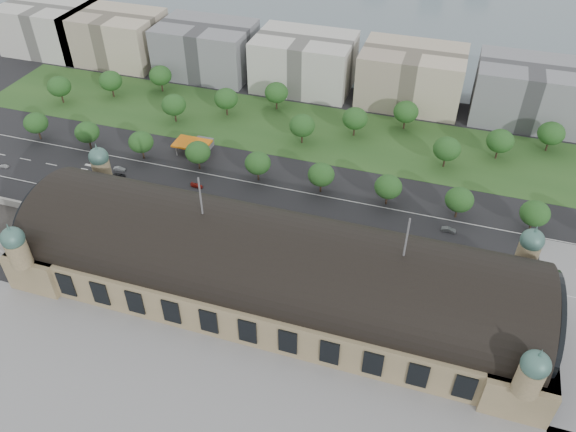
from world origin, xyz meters
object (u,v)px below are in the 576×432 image
(traffic_car_1, at_px, (119,169))
(parked_car_3, at_px, (169,219))
(bus_mid, at_px, (322,237))
(traffic_car_2, at_px, (118,175))
(petrol_station, at_px, (198,143))
(traffic_car_4, at_px, (307,227))
(traffic_car_5, at_px, (449,230))
(parked_car_6, at_px, (188,216))
(traffic_car_3, at_px, (197,186))
(parked_car_5, at_px, (168,214))
(bus_east, at_px, (423,256))
(parked_car_1, at_px, (105,206))
(bus_west, at_px, (310,234))
(traffic_car_0, at_px, (4,166))
(parked_car_2, at_px, (162,210))
(parked_car_0, at_px, (132,211))
(parked_car_4, at_px, (146,207))

(traffic_car_1, bearing_deg, parked_car_3, -129.46)
(bus_mid, bearing_deg, traffic_car_2, 78.68)
(petrol_station, height_order, traffic_car_4, petrol_station)
(traffic_car_5, xyz_separation_m, parked_car_6, (-85.73, -19.85, -0.11))
(traffic_car_2, height_order, traffic_car_3, traffic_car_2)
(parked_car_5, xyz_separation_m, bus_east, (86.32, 4.21, 1.05))
(traffic_car_3, distance_m, traffic_car_5, 90.43)
(parked_car_1, xyz_separation_m, bus_west, (72.85, 6.24, 0.93))
(traffic_car_0, distance_m, parked_car_2, 71.15)
(traffic_car_0, xyz_separation_m, bus_east, (160.06, -3.15, 1.15))
(traffic_car_0, height_order, bus_mid, bus_mid)
(traffic_car_2, bearing_deg, parked_car_6, 67.25)
(traffic_car_0, relative_size, bus_mid, 0.35)
(parked_car_0, xyz_separation_m, parked_car_3, (14.26, 0.00, -0.02))
(traffic_car_2, xyz_separation_m, traffic_car_5, (121.34, 5.87, 0.03))
(petrol_station, relative_size, traffic_car_2, 2.60)
(parked_car_5, bearing_deg, traffic_car_0, -131.65)
(traffic_car_1, distance_m, traffic_car_2, 4.43)
(traffic_car_2, xyz_separation_m, bus_west, (78.33, -11.27, 0.88))
(parked_car_0, distance_m, bus_west, 62.47)
(parked_car_6, bearing_deg, petrol_station, 178.67)
(parked_car_2, height_order, bus_mid, bus_mid)
(bus_east, bearing_deg, parked_car_3, 98.66)
(traffic_car_2, relative_size, traffic_car_3, 1.16)
(parked_car_4, bearing_deg, parked_car_5, 51.22)
(parked_car_1, bearing_deg, bus_mid, 62.79)
(traffic_car_0, distance_m, traffic_car_2, 45.77)
(parked_car_1, bearing_deg, parked_car_4, 72.36)
(parked_car_5, distance_m, parked_car_6, 7.07)
(traffic_car_5, distance_m, parked_car_4, 103.57)
(parked_car_1, bearing_deg, parked_car_6, 65.02)
(traffic_car_4, relative_size, parked_car_2, 0.87)
(parked_car_1, distance_m, bus_mid, 77.16)
(parked_car_0, distance_m, bus_mid, 66.50)
(petrol_station, xyz_separation_m, traffic_car_2, (-21.01, -26.77, -2.20))
(petrol_station, relative_size, parked_car_2, 3.02)
(parked_car_4, bearing_deg, bus_mid, 59.56)
(parked_car_0, bearing_deg, traffic_car_0, -120.42)
(petrol_station, distance_m, traffic_car_1, 32.24)
(traffic_car_0, relative_size, parked_car_3, 0.82)
(parked_car_0, height_order, bus_west, bus_west)
(traffic_car_0, height_order, parked_car_2, parked_car_2)
(traffic_car_2, relative_size, parked_car_0, 1.12)
(parked_car_2, bearing_deg, traffic_car_1, -159.02)
(parked_car_0, distance_m, parked_car_1, 10.70)
(traffic_car_1, distance_m, bus_east, 117.62)
(traffic_car_4, height_order, parked_car_3, parked_car_3)
(traffic_car_3, distance_m, parked_car_1, 32.85)
(bus_west, bearing_deg, parked_car_6, 91.58)
(traffic_car_0, xyz_separation_m, parked_car_3, (75.58, -9.96, 0.14))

